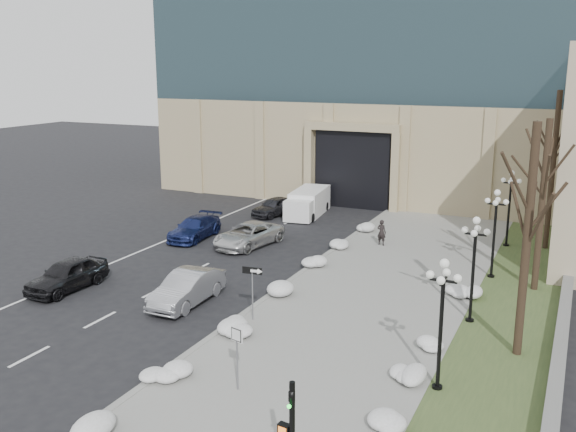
% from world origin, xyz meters
% --- Properties ---
extents(ground, '(160.00, 160.00, 0.00)m').
position_xyz_m(ground, '(0.00, 0.00, 0.00)').
color(ground, black).
rests_on(ground, ground).
extents(sidewalk, '(9.00, 40.00, 0.12)m').
position_xyz_m(sidewalk, '(3.50, 14.00, 0.06)').
color(sidewalk, gray).
rests_on(sidewalk, ground).
extents(curb, '(0.30, 40.00, 0.14)m').
position_xyz_m(curb, '(-1.00, 14.00, 0.07)').
color(curb, gray).
rests_on(curb, ground).
extents(grass_strip, '(4.00, 40.00, 0.10)m').
position_xyz_m(grass_strip, '(10.00, 14.00, 0.05)').
color(grass_strip, '#394C26').
rests_on(grass_strip, ground).
extents(stone_wall, '(0.50, 30.00, 0.70)m').
position_xyz_m(stone_wall, '(12.00, 16.00, 0.35)').
color(stone_wall, slate).
rests_on(stone_wall, ground).
extents(car_a, '(1.95, 4.57, 1.54)m').
position_xyz_m(car_a, '(-10.61, 8.41, 0.77)').
color(car_a, black).
rests_on(car_a, ground).
extents(car_b, '(1.71, 4.69, 1.53)m').
position_xyz_m(car_b, '(-4.10, 9.28, 0.77)').
color(car_b, '#A0A1A7').
rests_on(car_b, ground).
extents(car_c, '(2.20, 4.83, 1.37)m').
position_xyz_m(car_c, '(-10.12, 19.16, 0.68)').
color(car_c, navy).
rests_on(car_c, ground).
extents(car_d, '(3.17, 5.40, 1.41)m').
position_xyz_m(car_d, '(-6.15, 19.06, 0.71)').
color(car_d, silver).
rests_on(car_d, ground).
extents(car_e, '(2.55, 4.29, 1.37)m').
position_xyz_m(car_e, '(-8.27, 27.07, 0.68)').
color(car_e, '#2E2D32').
rests_on(car_e, ground).
extents(pedestrian, '(0.64, 0.47, 1.59)m').
position_xyz_m(pedestrian, '(1.33, 22.36, 0.92)').
color(pedestrian, black).
rests_on(pedestrian, sidewalk).
extents(box_truck, '(2.69, 5.99, 1.84)m').
position_xyz_m(box_truck, '(-6.11, 28.20, 0.89)').
color(box_truck, white).
rests_on(box_truck, ground).
extents(one_way_sign, '(0.94, 0.27, 2.51)m').
position_xyz_m(one_way_sign, '(-0.13, 8.63, 2.07)').
color(one_way_sign, slate).
rests_on(one_way_sign, ground).
extents(keep_sign, '(0.51, 0.17, 2.38)m').
position_xyz_m(keep_sign, '(2.12, 3.00, 1.75)').
color(keep_sign, slate).
rests_on(keep_sign, ground).
extents(snow_clump_b, '(1.10, 1.60, 0.36)m').
position_xyz_m(snow_clump_b, '(-0.62, 2.61, 0.30)').
color(snow_clump_b, white).
rests_on(snow_clump_b, sidewalk).
extents(snow_clump_c, '(1.10, 1.60, 0.36)m').
position_xyz_m(snow_clump_c, '(-0.31, 7.24, 0.30)').
color(snow_clump_c, white).
rests_on(snow_clump_c, sidewalk).
extents(snow_clump_d, '(1.10, 1.60, 0.36)m').
position_xyz_m(snow_clump_d, '(-0.64, 11.87, 0.30)').
color(snow_clump_d, white).
rests_on(snow_clump_d, sidewalk).
extents(snow_clump_e, '(1.10, 1.60, 0.36)m').
position_xyz_m(snow_clump_e, '(-0.55, 16.55, 0.30)').
color(snow_clump_e, white).
rests_on(snow_clump_e, sidewalk).
extents(snow_clump_f, '(1.10, 1.60, 0.36)m').
position_xyz_m(snow_clump_f, '(-0.84, 20.79, 0.30)').
color(snow_clump_f, white).
rests_on(snow_clump_f, sidewalk).
extents(snow_clump_g, '(1.10, 1.60, 0.36)m').
position_xyz_m(snow_clump_g, '(-0.42, 24.86, 0.30)').
color(snow_clump_g, white).
rests_on(snow_clump_g, sidewalk).
extents(snow_clump_h, '(1.10, 1.60, 0.36)m').
position_xyz_m(snow_clump_h, '(7.62, 2.72, 0.30)').
color(snow_clump_h, white).
rests_on(snow_clump_h, sidewalk).
extents(snow_clump_i, '(1.10, 1.60, 0.36)m').
position_xyz_m(snow_clump_i, '(7.41, 8.90, 0.30)').
color(snow_clump_i, white).
rests_on(snow_clump_i, sidewalk).
extents(snow_clump_j, '(1.10, 1.60, 0.36)m').
position_xyz_m(snow_clump_j, '(7.63, 15.38, 0.30)').
color(snow_clump_j, white).
rests_on(snow_clump_j, sidewalk).
extents(snow_clump_k, '(1.10, 1.60, 0.36)m').
position_xyz_m(snow_clump_k, '(7.26, 5.80, 0.30)').
color(snow_clump_k, white).
rests_on(snow_clump_k, sidewalk).
extents(lamppost_a, '(1.18, 1.18, 4.76)m').
position_xyz_m(lamppost_a, '(8.30, 6.00, 3.07)').
color(lamppost_a, black).
rests_on(lamppost_a, ground).
extents(lamppost_b, '(1.18, 1.18, 4.76)m').
position_xyz_m(lamppost_b, '(8.30, 12.50, 3.07)').
color(lamppost_b, black).
rests_on(lamppost_b, ground).
extents(lamppost_c, '(1.18, 1.18, 4.76)m').
position_xyz_m(lamppost_c, '(8.30, 19.00, 3.07)').
color(lamppost_c, black).
rests_on(lamppost_c, ground).
extents(lamppost_d, '(1.18, 1.18, 4.76)m').
position_xyz_m(lamppost_d, '(8.30, 25.50, 3.07)').
color(lamppost_d, black).
rests_on(lamppost_d, ground).
extents(tree_near, '(3.20, 3.20, 9.00)m').
position_xyz_m(tree_near, '(10.50, 10.00, 5.83)').
color(tree_near, black).
rests_on(tree_near, ground).
extents(tree_mid, '(3.20, 3.20, 8.50)m').
position_xyz_m(tree_mid, '(10.50, 18.00, 5.50)').
color(tree_mid, black).
rests_on(tree_mid, ground).
extents(tree_far, '(3.20, 3.20, 9.50)m').
position_xyz_m(tree_far, '(10.50, 26.00, 6.15)').
color(tree_far, black).
rests_on(tree_far, ground).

